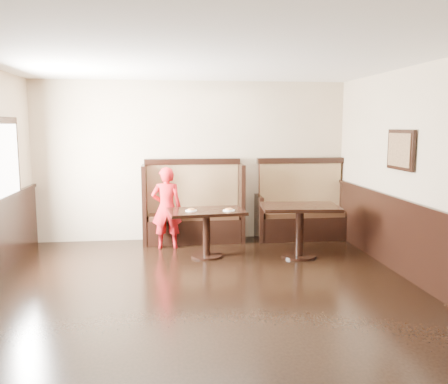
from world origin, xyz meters
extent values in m
plane|color=black|center=(0.00, 0.00, 0.00)|extent=(7.00, 7.00, 0.00)
plane|color=#C3AD8E|center=(0.00, 3.50, 1.40)|extent=(5.50, 0.00, 5.50)
plane|color=#C3AD8E|center=(0.00, -3.50, 1.40)|extent=(5.50, 0.00, 5.50)
plane|color=white|center=(0.00, 0.00, 2.80)|extent=(7.00, 7.00, 0.00)
cube|color=black|center=(2.72, 0.00, 0.50)|extent=(0.05, 6.90, 1.00)
cube|color=black|center=(-2.71, 1.90, 1.55)|extent=(0.05, 1.50, 1.20)
cube|color=white|center=(-2.69, 1.90, 1.55)|extent=(0.01, 1.30, 1.00)
cube|color=black|center=(2.71, 1.20, 1.70)|extent=(0.04, 0.70, 0.55)
cube|color=olive|center=(2.69, 1.20, 1.70)|extent=(0.01, 0.60, 0.45)
cube|color=black|center=(0.00, 3.22, 0.21)|extent=(1.60, 0.50, 0.42)
cube|color=#321C10|center=(0.00, 3.22, 0.46)|extent=(1.54, 0.46, 0.09)
cube|color=#4A120E|center=(0.00, 3.43, 0.90)|extent=(1.60, 0.12, 0.92)
cube|color=black|center=(0.00, 3.43, 1.40)|extent=(1.68, 0.16, 0.10)
cube|color=black|center=(-0.84, 3.32, 0.68)|extent=(0.07, 0.72, 1.36)
cube|color=black|center=(0.84, 3.32, 0.68)|extent=(0.07, 0.72, 1.36)
cube|color=black|center=(1.95, 3.22, 0.21)|extent=(1.50, 0.50, 0.42)
cube|color=#321C10|center=(1.95, 3.22, 0.46)|extent=(1.44, 0.46, 0.09)
cube|color=#4A120E|center=(1.95, 3.43, 0.90)|extent=(1.50, 0.12, 0.92)
cube|color=black|center=(1.95, 3.43, 1.40)|extent=(1.58, 0.16, 0.10)
cube|color=black|center=(1.16, 3.32, 0.40)|extent=(0.07, 0.72, 0.80)
cube|color=black|center=(2.74, 3.32, 0.40)|extent=(0.07, 0.72, 0.80)
cube|color=black|center=(0.14, 2.26, 0.71)|extent=(1.22, 0.84, 0.05)
cylinder|color=black|center=(0.14, 2.26, 0.35)|extent=(0.12, 0.12, 0.67)
cylinder|color=black|center=(0.14, 2.26, 0.01)|extent=(0.50, 0.50, 0.03)
cube|color=black|center=(1.57, 2.08, 0.78)|extent=(1.23, 0.87, 0.05)
cylinder|color=black|center=(1.57, 2.08, 0.38)|extent=(0.13, 0.13, 0.74)
cylinder|color=black|center=(1.57, 2.08, 0.02)|extent=(0.55, 0.55, 0.03)
imported|color=red|center=(-0.46, 2.86, 0.68)|extent=(0.51, 0.34, 1.36)
cylinder|color=white|center=(-0.09, 2.22, 0.74)|extent=(0.18, 0.18, 0.01)
cylinder|color=tan|center=(-0.09, 2.22, 0.75)|extent=(0.11, 0.11, 0.01)
cylinder|color=#EABA54|center=(-0.09, 2.22, 0.77)|extent=(0.10, 0.10, 0.01)
cylinder|color=white|center=(0.48, 2.17, 0.74)|extent=(0.19, 0.19, 0.01)
cylinder|color=tan|center=(0.48, 2.17, 0.76)|extent=(0.11, 0.11, 0.02)
cylinder|color=#EABA54|center=(0.48, 2.17, 0.77)|extent=(0.10, 0.10, 0.01)
camera|label=1|loc=(-0.45, -4.90, 2.03)|focal=38.00mm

